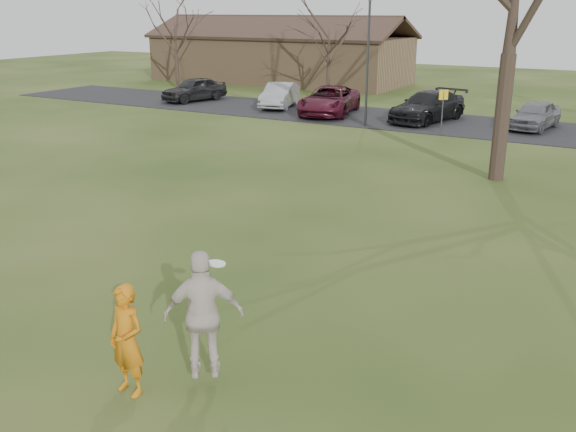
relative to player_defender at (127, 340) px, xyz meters
The scene contains 12 objects.
ground 1.14m from the player_defender, 82.43° to the left, with size 120.00×120.00×0.00m, color #1E380F.
parking_strip 25.73m from the player_defender, 89.79° to the left, with size 62.00×6.50×0.04m, color black.
player_defender is the anchor object (origin of this frame).
car_0 32.00m from the player_defender, 125.78° to the left, with size 1.74×4.33×1.47m, color black.
car_1 29.14m from the player_defender, 115.70° to the left, with size 1.50×4.31×1.42m, color #9C9DA1.
car_2 26.95m from the player_defender, 109.48° to the left, with size 2.50×5.43×1.51m, color #4E1223.
car_3 26.12m from the player_defender, 97.86° to the left, with size 2.12×5.22×1.52m, color black.
car_4 26.34m from the player_defender, 86.42° to the left, with size 1.60×3.97×1.35m, color slate.
catching_play 1.21m from the player_defender, 34.62° to the left, with size 1.26×1.09×2.03m.
building 43.55m from the player_defender, 117.21° to the left, with size 20.60×8.50×5.14m.
lamp_post 24.15m from the player_defender, 104.27° to the left, with size 0.34×0.34×6.27m.
sign_yellow 22.80m from the player_defender, 94.79° to the left, with size 0.35×0.35×2.08m.
Camera 1 is at (6.09, -6.78, 5.58)m, focal length 39.26 mm.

